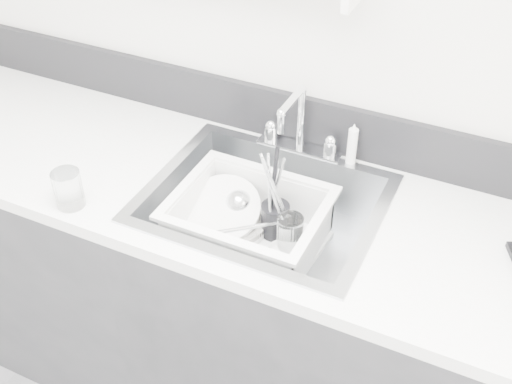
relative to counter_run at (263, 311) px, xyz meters
The scene contains 12 objects.
counter_run is the anchor object (origin of this frame).
backsplash 0.62m from the counter_run, 90.00° to the left, with size 3.20×0.02×0.16m, color black.
sink 0.37m from the counter_run, ahead, with size 0.64×0.52×0.20m, color silver, non-canonical shape.
faucet 0.58m from the counter_run, 90.00° to the left, with size 0.26×0.18×0.23m.
side_sprayer 0.61m from the counter_run, 57.89° to the left, with size 0.03×0.03×0.14m, color white.
wash_tub 0.38m from the counter_run, 148.76° to the right, with size 0.42×0.34×0.16m, color white, non-canonical shape.
plate_stack 0.36m from the counter_run, behind, with size 0.28×0.27×0.11m.
utensil_cup 0.37m from the counter_run, 68.51° to the left, with size 0.08×0.08×0.28m.
ladle 0.35m from the counter_run, behind, with size 0.31×0.11×0.09m, color silver, non-canonical shape.
tumbler_in_tub 0.37m from the counter_run, ahead, with size 0.07×0.07×0.11m, color white.
tumbler_counter 0.73m from the counter_run, 151.91° to the right, with size 0.08×0.08×0.11m, color white.
bowl_small 0.34m from the counter_run, 29.83° to the right, with size 0.12×0.12×0.04m, color white.
Camera 1 is at (0.56, -0.05, 2.03)m, focal length 45.00 mm.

